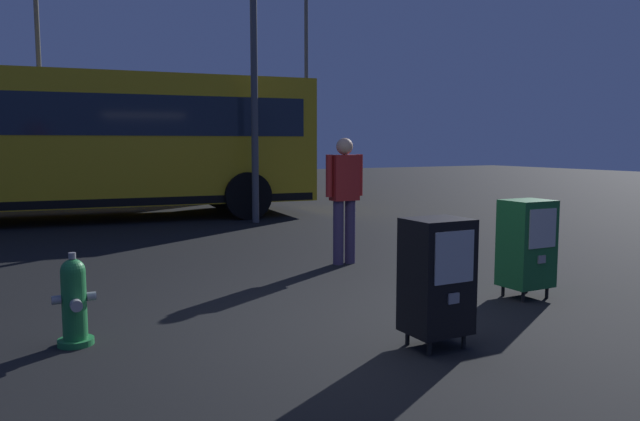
# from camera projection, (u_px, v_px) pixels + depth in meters

# --- Properties ---
(ground_plane) EXTENTS (60.00, 60.00, 0.00)m
(ground_plane) POSITION_uv_depth(u_px,v_px,m) (354.00, 328.00, 5.37)
(ground_plane) COLOR black
(fire_hydrant) EXTENTS (0.33, 0.32, 0.75)m
(fire_hydrant) POSITION_uv_depth(u_px,v_px,m) (74.00, 302.00, 4.89)
(fire_hydrant) COLOR #1E7238
(fire_hydrant) RESTS_ON ground_plane
(newspaper_box_primary) EXTENTS (0.48, 0.42, 1.02)m
(newspaper_box_primary) POSITION_uv_depth(u_px,v_px,m) (527.00, 243.00, 6.40)
(newspaper_box_primary) COLOR black
(newspaper_box_primary) RESTS_ON ground_plane
(newspaper_box_secondary) EXTENTS (0.48, 0.42, 1.02)m
(newspaper_box_secondary) POSITION_uv_depth(u_px,v_px,m) (437.00, 276.00, 4.83)
(newspaper_box_secondary) COLOR black
(newspaper_box_secondary) RESTS_ON ground_plane
(pedestrian) EXTENTS (0.55, 0.22, 1.67)m
(pedestrian) POSITION_uv_depth(u_px,v_px,m) (344.00, 193.00, 8.16)
(pedestrian) COLOR #382D51
(pedestrian) RESTS_ON ground_plane
(bus_near) EXTENTS (10.70, 3.63, 3.00)m
(bus_near) POSITION_uv_depth(u_px,v_px,m) (57.00, 138.00, 12.69)
(bus_near) COLOR gold
(bus_near) RESTS_ON ground_plane
(bus_far) EXTENTS (10.58, 3.06, 3.00)m
(bus_far) POSITION_uv_depth(u_px,v_px,m) (88.00, 140.00, 17.54)
(bus_far) COLOR gold
(bus_far) RESTS_ON ground_plane
(street_light_near_right) EXTENTS (0.32, 0.32, 6.93)m
(street_light_near_right) POSITION_uv_depth(u_px,v_px,m) (39.00, 60.00, 17.96)
(street_light_near_right) COLOR #4C4F54
(street_light_near_right) RESTS_ON ground_plane
(street_light_far_left) EXTENTS (0.32, 0.32, 8.16)m
(street_light_far_left) POSITION_uv_depth(u_px,v_px,m) (306.00, 60.00, 22.68)
(street_light_far_left) COLOR #4C4F54
(street_light_far_left) RESTS_ON ground_plane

